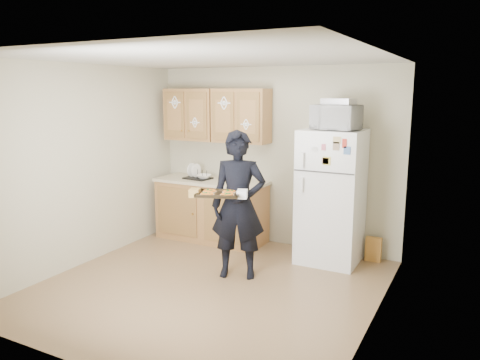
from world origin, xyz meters
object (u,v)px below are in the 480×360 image
(person, at_px, (238,205))
(dish_rack, at_px, (198,174))
(microwave, at_px, (336,117))
(baking_tray, at_px, (218,194))
(refrigerator, at_px, (331,197))

(person, bearing_deg, dish_rack, 119.24)
(person, relative_size, microwave, 3.17)
(person, height_order, dish_rack, person)
(microwave, relative_size, dish_rack, 1.48)
(microwave, bearing_deg, person, -122.81)
(person, distance_m, baking_tray, 0.35)
(baking_tray, distance_m, dish_rack, 1.71)
(baking_tray, height_order, dish_rack, baking_tray)
(baking_tray, bearing_deg, refrigerator, 33.79)
(refrigerator, height_order, baking_tray, refrigerator)
(dish_rack, bearing_deg, microwave, -2.32)
(person, relative_size, baking_tray, 3.65)
(refrigerator, relative_size, microwave, 3.10)
(dish_rack, bearing_deg, refrigerator, -0.95)
(refrigerator, bearing_deg, baking_tray, -125.61)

